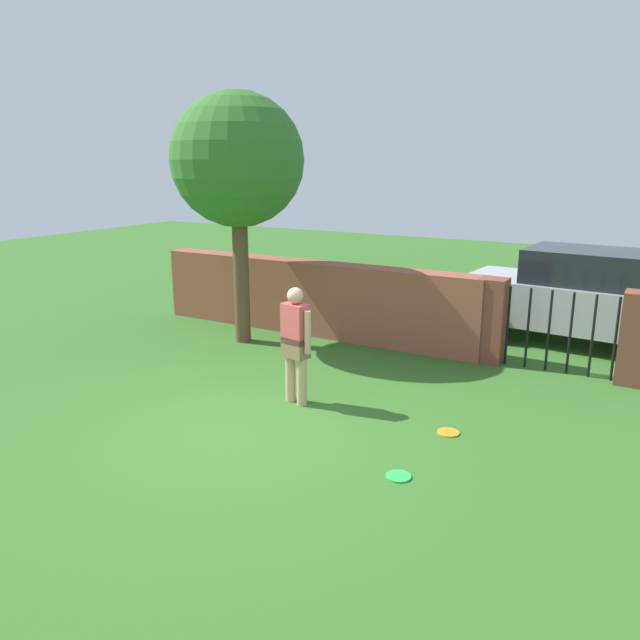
# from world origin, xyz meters

# --- Properties ---
(ground_plane) EXTENTS (40.00, 40.00, 0.00)m
(ground_plane) POSITION_xyz_m (0.00, 0.00, 0.00)
(ground_plane) COLOR #336623
(brick_wall) EXTENTS (6.65, 0.50, 1.40)m
(brick_wall) POSITION_xyz_m (-1.50, 4.29, 0.70)
(brick_wall) COLOR brown
(brick_wall) RESTS_ON ground
(tree) EXTENTS (2.31, 2.31, 4.41)m
(tree) POSITION_xyz_m (-2.33, 3.20, 3.22)
(tree) COLOR brown
(tree) RESTS_ON ground
(person) EXTENTS (0.53, 0.29, 1.62)m
(person) POSITION_xyz_m (0.12, 1.14, 0.90)
(person) COLOR tan
(person) RESTS_ON ground
(fence_gate) EXTENTS (2.57, 0.44, 1.40)m
(fence_gate) POSITION_xyz_m (2.99, 4.29, 0.70)
(fence_gate) COLOR brown
(fence_gate) RESTS_ON ground
(car) EXTENTS (4.32, 2.19, 1.72)m
(car) POSITION_xyz_m (3.08, 6.16, 0.86)
(car) COLOR #B7B7BC
(car) RESTS_ON ground
(frisbee_orange) EXTENTS (0.27, 0.27, 0.02)m
(frisbee_orange) POSITION_xyz_m (2.26, 1.24, 0.01)
(frisbee_orange) COLOR orange
(frisbee_orange) RESTS_ON ground
(frisbee_green) EXTENTS (0.27, 0.27, 0.02)m
(frisbee_green) POSITION_xyz_m (2.16, -0.06, 0.01)
(frisbee_green) COLOR green
(frisbee_green) RESTS_ON ground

